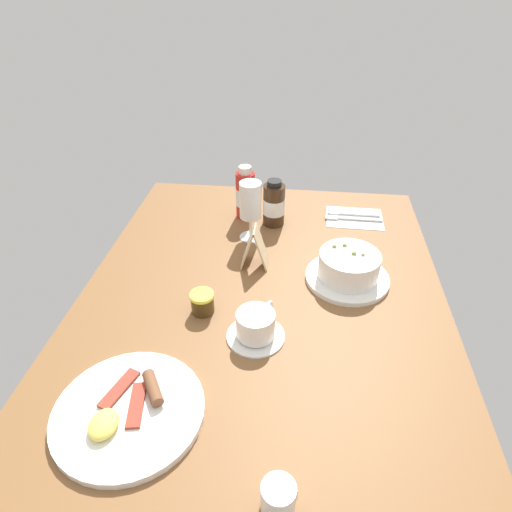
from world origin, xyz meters
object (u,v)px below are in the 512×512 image
object	(u,v)px
creamer_jug	(279,497)
breakfast_plate	(128,411)
porridge_bowl	(349,267)
cutlery_setting	(353,217)
sauce_bottle_brown	(275,204)
menu_card	(255,247)
jam_jar	(202,302)
wine_glass	(250,203)
sauce_bottle_red	(245,195)
coffee_cup	(257,326)

from	to	relation	value
creamer_jug	breakfast_plate	bearing A→B (deg)	65.11
porridge_bowl	cutlery_setting	xyz separation A→B (cm)	(30.21, -3.43, -3.48)
sauce_bottle_brown	menu_card	size ratio (longest dim) A/B	1.27
jam_jar	sauce_bottle_brown	distance (cm)	41.53
wine_glass	sauce_bottle_red	bearing A→B (deg)	14.34
cutlery_setting	wine_glass	xyz separation A→B (cm)	(-13.85, 28.82, 10.40)
creamer_jug	menu_card	xyz separation A→B (cm)	(58.27, 10.11, 2.54)
wine_glass	coffee_cup	bearing A→B (deg)	-171.02
coffee_cup	menu_card	distance (cm)	25.40
breakfast_plate	menu_card	size ratio (longest dim) A/B	2.44
sauce_bottle_brown	breakfast_plate	distance (cm)	69.71
coffee_cup	menu_card	world-z (taller)	menu_card
coffee_cup	wine_glass	world-z (taller)	wine_glass
cutlery_setting	sauce_bottle_red	distance (cm)	32.57
cutlery_setting	menu_card	xyz separation A→B (cm)	(-26.34, 26.26, 5.00)
porridge_bowl	creamer_jug	size ratio (longest dim) A/B	3.32
coffee_cup	cutlery_setting	bearing A→B (deg)	-23.99
cutlery_setting	sauce_bottle_red	world-z (taller)	sauce_bottle_red
breakfast_plate	sauce_bottle_brown	bearing A→B (deg)	-16.57
sauce_bottle_red	breakfast_plate	bearing A→B (deg)	171.03
cutlery_setting	jam_jar	bearing A→B (deg)	141.70
wine_glass	cutlery_setting	bearing A→B (deg)	-64.34
jam_jar	breakfast_plate	xyz separation A→B (cm)	(-27.23, 7.18, -1.62)
porridge_bowl	coffee_cup	bearing A→B (deg)	137.46
sauce_bottle_red	menu_card	bearing A→B (deg)	-167.09
sauce_bottle_brown	cutlery_setting	bearing A→B (deg)	-76.16
jam_jar	sauce_bottle_brown	xyz separation A→B (cm)	(39.38, -12.64, 3.68)
wine_glass	breakfast_plate	bearing A→B (deg)	166.59
creamer_jug	jam_jar	world-z (taller)	creamer_jug
creamer_jug	breakfast_plate	xyz separation A→B (cm)	(12.34, 26.61, -1.82)
jam_jar	sauce_bottle_red	bearing A→B (deg)	-5.15
porridge_bowl	cutlery_setting	size ratio (longest dim) A/B	1.18
porridge_bowl	wine_glass	distance (cm)	30.99
cutlery_setting	wine_glass	world-z (taller)	wine_glass
cutlery_setting	coffee_cup	size ratio (longest dim) A/B	1.36
cutlery_setting	creamer_jug	bearing A→B (deg)	169.20
wine_glass	jam_jar	xyz separation A→B (cm)	(-31.19, 6.75, -8.15)
sauce_bottle_red	breakfast_plate	xyz separation A→B (cm)	(-69.81, 11.02, -6.28)
porridge_bowl	wine_glass	world-z (taller)	wine_glass
sauce_bottle_red	sauce_bottle_brown	xyz separation A→B (cm)	(-3.19, -8.80, -0.98)
porridge_bowl	cutlery_setting	bearing A→B (deg)	-6.48
coffee_cup	porridge_bowl	bearing A→B (deg)	-42.54
wine_glass	sauce_bottle_red	world-z (taller)	wine_glass
cutlery_setting	sauce_bottle_red	bearing A→B (deg)	94.42
creamer_jug	sauce_bottle_brown	xyz separation A→B (cm)	(78.96, 6.79, 3.47)
cutlery_setting	jam_jar	distance (cm)	57.43
wine_glass	sauce_bottle_brown	distance (cm)	11.04
porridge_bowl	jam_jar	size ratio (longest dim) A/B	3.80
porridge_bowl	sauce_bottle_brown	distance (cm)	31.46
jam_jar	breakfast_plate	bearing A→B (deg)	165.22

